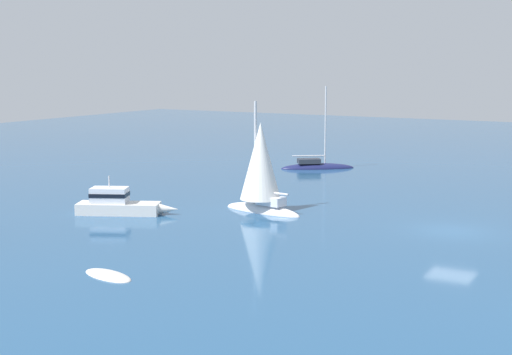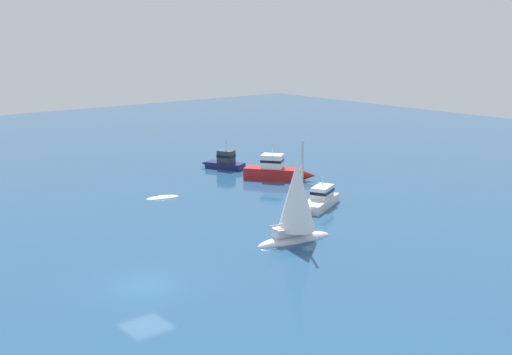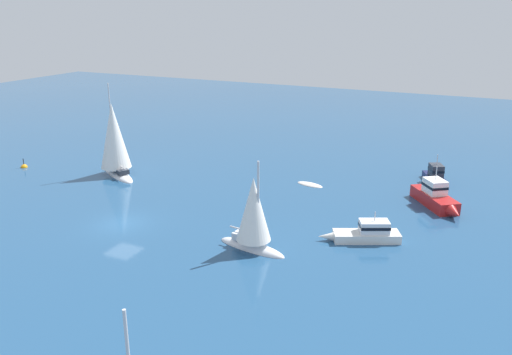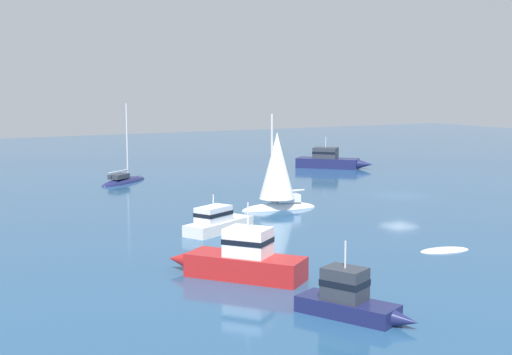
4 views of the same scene
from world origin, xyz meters
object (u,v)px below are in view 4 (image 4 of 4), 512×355
at_px(launch, 219,221).
at_px(powerboat, 349,299).
at_px(motor_cruiser_1, 330,160).
at_px(motor_cruiser, 240,259).
at_px(sloop_1, 278,174).
at_px(dinghy, 445,251).
at_px(sloop, 123,182).

bearing_deg(launch, powerboat, -125.01).
distance_m(powerboat, motor_cruiser_1, 49.68).
relative_size(powerboat, motor_cruiser, 0.77).
bearing_deg(motor_cruiser_1, motor_cruiser, -83.31).
xyz_separation_m(powerboat, sloop_1, (21.75, -10.12, 1.80)).
bearing_deg(dinghy, powerboat, -137.56).
xyz_separation_m(motor_cruiser_1, sloop_1, (-19.04, 18.24, 1.69)).
bearing_deg(launch, sloop, 59.27).
distance_m(powerboat, dinghy, 12.82).
xyz_separation_m(sloop_1, launch, (-4.95, 7.20, -1.87)).
relative_size(dinghy, motor_cruiser_1, 0.43).
height_order(powerboat, launch, powerboat).
height_order(powerboat, dinghy, powerboat).
bearing_deg(powerboat, sloop_1, 131.40).
xyz_separation_m(dinghy, launch, (10.53, 8.24, 0.64)).
xyz_separation_m(sloop, sloop_1, (-18.82, -4.88, 2.40)).
relative_size(motor_cruiser, motor_cruiser_1, 0.89).
bearing_deg(powerboat, sloop, 148.99).
distance_m(motor_cruiser_1, sloop_1, 26.42).
distance_m(sloop, motor_cruiser_1, 23.13).
bearing_deg(powerboat, motor_cruiser_1, 121.53).
xyz_separation_m(motor_cruiser_1, launch, (-23.98, 25.44, -0.18)).
bearing_deg(sloop_1, dinghy, 103.36).
distance_m(powerboat, launch, 17.06).
bearing_deg(sloop_1, motor_cruiser_1, -124.25).
relative_size(motor_cruiser, sloop_1, 0.87).
relative_size(powerboat, launch, 0.81).
relative_size(sloop, sloop_1, 1.05).
bearing_deg(sloop_1, launch, 44.02).
height_order(motor_cruiser_1, sloop_1, sloop_1).
distance_m(motor_cruiser, motor_cruiser_1, 44.70).
bearing_deg(dinghy, launch, 141.11).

